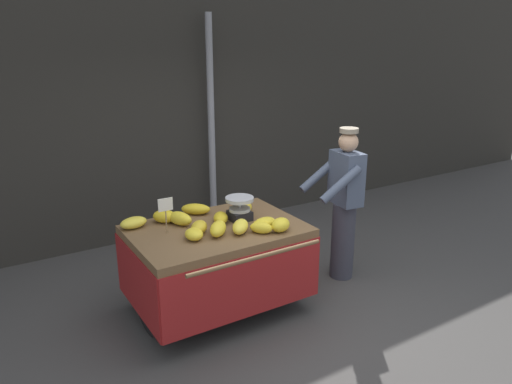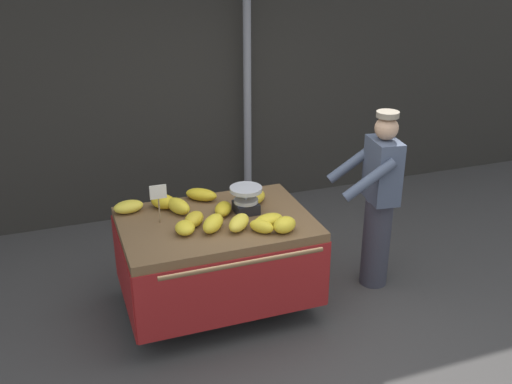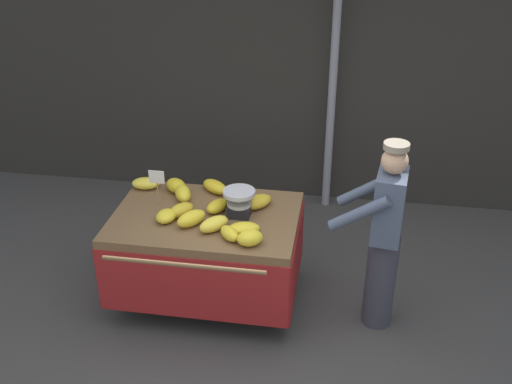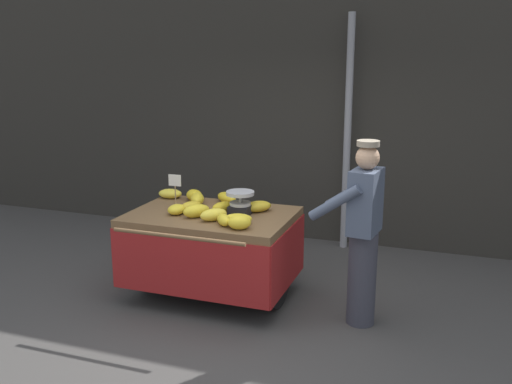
{
  "view_description": "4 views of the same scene",
  "coord_description": "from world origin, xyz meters",
  "px_view_note": "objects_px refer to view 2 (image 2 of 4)",
  "views": [
    {
      "loc": [
        -2.53,
        -3.36,
        2.61
      ],
      "look_at": [
        -0.12,
        0.52,
        1.17
      ],
      "focal_mm": 34.19,
      "sensor_mm": 36.0,
      "label": 1
    },
    {
      "loc": [
        -1.77,
        -3.84,
        3.11
      ],
      "look_at": [
        -0.21,
        0.51,
        1.1
      ],
      "focal_mm": 41.55,
      "sensor_mm": 36.0,
      "label": 2
    },
    {
      "loc": [
        0.58,
        -3.81,
        3.48
      ],
      "look_at": [
        -0.11,
        0.46,
        1.18
      ],
      "focal_mm": 41.54,
      "sensor_mm": 36.0,
      "label": 3
    },
    {
      "loc": [
        1.7,
        -4.51,
        2.45
      ],
      "look_at": [
        -0.14,
        0.64,
        1.12
      ],
      "focal_mm": 39.99,
      "sensor_mm": 36.0,
      "label": 4
    }
  ],
  "objects_px": {
    "banana_bunch_7": "(262,226)",
    "banana_bunch_10": "(285,225)",
    "price_sign": "(158,196)",
    "banana_bunch_11": "(254,198)",
    "banana_bunch_4": "(194,219)",
    "banana_cart": "(217,244)",
    "banana_bunch_0": "(213,223)",
    "banana_bunch_9": "(239,223)",
    "banana_bunch_8": "(185,228)",
    "banana_bunch_3": "(178,206)",
    "vendor_person": "(378,201)",
    "weighing_scale": "(246,200)",
    "banana_bunch_2": "(201,195)",
    "banana_bunch_6": "(163,202)",
    "banana_bunch_12": "(268,220)",
    "street_pole": "(247,91)",
    "banana_bunch_5": "(128,207)",
    "banana_bunch_1": "(223,209)"
  },
  "relations": [
    {
      "from": "banana_bunch_0",
      "to": "banana_bunch_6",
      "type": "xyz_separation_m",
      "value": [
        -0.29,
        0.56,
        -0.0
      ]
    },
    {
      "from": "weighing_scale",
      "to": "banana_bunch_12",
      "type": "xyz_separation_m",
      "value": [
        0.09,
        -0.3,
        -0.07
      ]
    },
    {
      "from": "banana_bunch_6",
      "to": "banana_bunch_11",
      "type": "height_order",
      "value": "banana_bunch_6"
    },
    {
      "from": "banana_bunch_7",
      "to": "banana_bunch_3",
      "type": "bearing_deg",
      "value": 133.06
    },
    {
      "from": "banana_bunch_0",
      "to": "banana_bunch_10",
      "type": "height_order",
      "value": "banana_bunch_10"
    },
    {
      "from": "banana_bunch_3",
      "to": "banana_cart",
      "type": "bearing_deg",
      "value": -42.41
    },
    {
      "from": "banana_bunch_2",
      "to": "price_sign",
      "type": "bearing_deg",
      "value": -143.96
    },
    {
      "from": "banana_bunch_10",
      "to": "banana_bunch_12",
      "type": "height_order",
      "value": "banana_bunch_10"
    },
    {
      "from": "banana_bunch_11",
      "to": "banana_bunch_7",
      "type": "bearing_deg",
      "value": -103.61
    },
    {
      "from": "street_pole",
      "to": "banana_bunch_9",
      "type": "relative_size",
      "value": 10.64
    },
    {
      "from": "banana_bunch_6",
      "to": "banana_bunch_10",
      "type": "relative_size",
      "value": 1.1
    },
    {
      "from": "street_pole",
      "to": "banana_bunch_0",
      "type": "height_order",
      "value": "street_pole"
    },
    {
      "from": "banana_bunch_5",
      "to": "banana_bunch_11",
      "type": "xyz_separation_m",
      "value": [
        1.09,
        -0.19,
        0.0
      ]
    },
    {
      "from": "weighing_scale",
      "to": "banana_bunch_8",
      "type": "distance_m",
      "value": 0.64
    },
    {
      "from": "banana_cart",
      "to": "banana_bunch_3",
      "type": "relative_size",
      "value": 5.94
    },
    {
      "from": "weighing_scale",
      "to": "banana_bunch_12",
      "type": "relative_size",
      "value": 1.05
    },
    {
      "from": "banana_cart",
      "to": "weighing_scale",
      "type": "xyz_separation_m",
      "value": [
        0.29,
        0.06,
        0.35
      ]
    },
    {
      "from": "price_sign",
      "to": "banana_bunch_11",
      "type": "xyz_separation_m",
      "value": [
        0.88,
        0.1,
        -0.19
      ]
    },
    {
      "from": "banana_bunch_5",
      "to": "banana_bunch_11",
      "type": "bearing_deg",
      "value": -10.01
    },
    {
      "from": "vendor_person",
      "to": "weighing_scale",
      "type": "bearing_deg",
      "value": 173.44
    },
    {
      "from": "banana_bunch_9",
      "to": "banana_bunch_4",
      "type": "bearing_deg",
      "value": 149.89
    },
    {
      "from": "banana_bunch_4",
      "to": "vendor_person",
      "type": "bearing_deg",
      "value": -1.44
    },
    {
      "from": "vendor_person",
      "to": "banana_bunch_6",
      "type": "bearing_deg",
      "value": 166.18
    },
    {
      "from": "weighing_scale",
      "to": "vendor_person",
      "type": "xyz_separation_m",
      "value": [
        1.24,
        -0.14,
        -0.14
      ]
    },
    {
      "from": "banana_bunch_2",
      "to": "vendor_person",
      "type": "distance_m",
      "value": 1.62
    },
    {
      "from": "banana_bunch_1",
      "to": "banana_bunch_3",
      "type": "relative_size",
      "value": 0.87
    },
    {
      "from": "banana_bunch_8",
      "to": "banana_bunch_11",
      "type": "relative_size",
      "value": 0.68
    },
    {
      "from": "banana_bunch_12",
      "to": "banana_bunch_7",
      "type": "bearing_deg",
      "value": -133.56
    },
    {
      "from": "banana_bunch_11",
      "to": "banana_bunch_9",
      "type": "bearing_deg",
      "value": -123.29
    },
    {
      "from": "banana_bunch_8",
      "to": "banana_bunch_11",
      "type": "height_order",
      "value": "banana_bunch_11"
    },
    {
      "from": "banana_bunch_3",
      "to": "banana_bunch_9",
      "type": "relative_size",
      "value": 1.0
    },
    {
      "from": "banana_bunch_4",
      "to": "price_sign",
      "type": "bearing_deg",
      "value": 149.26
    },
    {
      "from": "banana_bunch_0",
      "to": "banana_bunch_9",
      "type": "height_order",
      "value": "banana_bunch_0"
    },
    {
      "from": "price_sign",
      "to": "weighing_scale",
      "type": "bearing_deg",
      "value": -4.07
    },
    {
      "from": "banana_bunch_10",
      "to": "banana_bunch_12",
      "type": "bearing_deg",
      "value": 116.57
    },
    {
      "from": "banana_bunch_9",
      "to": "vendor_person",
      "type": "xyz_separation_m",
      "value": [
        1.4,
        0.15,
        -0.08
      ]
    },
    {
      "from": "price_sign",
      "to": "banana_bunch_2",
      "type": "relative_size",
      "value": 1.14
    },
    {
      "from": "banana_cart",
      "to": "vendor_person",
      "type": "distance_m",
      "value": 1.54
    },
    {
      "from": "price_sign",
      "to": "banana_bunch_11",
      "type": "height_order",
      "value": "price_sign"
    },
    {
      "from": "banana_bunch_7",
      "to": "banana_bunch_10",
      "type": "bearing_deg",
      "value": -17.67
    },
    {
      "from": "banana_bunch_4",
      "to": "banana_cart",
      "type": "bearing_deg",
      "value": 11.6
    },
    {
      "from": "banana_bunch_3",
      "to": "banana_bunch_10",
      "type": "bearing_deg",
      "value": -41.58
    },
    {
      "from": "banana_cart",
      "to": "vendor_person",
      "type": "bearing_deg",
      "value": -3.16
    },
    {
      "from": "weighing_scale",
      "to": "banana_bunch_9",
      "type": "xyz_separation_m",
      "value": [
        -0.16,
        -0.29,
        -0.06
      ]
    },
    {
      "from": "banana_bunch_2",
      "to": "banana_bunch_4",
      "type": "relative_size",
      "value": 1.27
    },
    {
      "from": "price_sign",
      "to": "banana_bunch_3",
      "type": "relative_size",
      "value": 1.23
    },
    {
      "from": "price_sign",
      "to": "banana_bunch_7",
      "type": "height_order",
      "value": "price_sign"
    },
    {
      "from": "price_sign",
      "to": "banana_bunch_10",
      "type": "relative_size",
      "value": 1.61
    },
    {
      "from": "banana_bunch_2",
      "to": "banana_bunch_3",
      "type": "height_order",
      "value": "banana_bunch_3"
    },
    {
      "from": "banana_cart",
      "to": "banana_bunch_6",
      "type": "relative_size",
      "value": 7.04
    }
  ]
}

